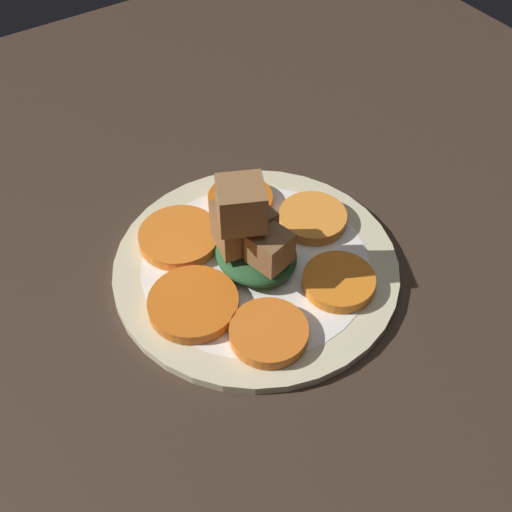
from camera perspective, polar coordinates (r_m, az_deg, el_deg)
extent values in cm
cube|color=#38281E|center=(66.51, 0.00, -1.79)|extent=(120.00, 120.00, 2.00)
cylinder|color=beige|center=(65.37, 0.00, -0.94)|extent=(28.98, 28.98, 1.00)
cylinder|color=white|center=(65.34, 0.00, -0.91)|extent=(23.19, 23.19, 1.00)
cylinder|color=orange|center=(68.78, 5.05, 3.39)|extent=(7.27, 7.27, 1.19)
cylinder|color=#D45E12|center=(70.54, -1.39, 4.99)|extent=(7.13, 7.13, 1.19)
cylinder|color=orange|center=(67.00, -6.82, 1.69)|extent=(8.49, 8.49, 1.19)
cylinder|color=orange|center=(61.12, -5.60, -4.23)|extent=(8.67, 8.67, 1.19)
cylinder|color=orange|center=(58.86, 1.14, -6.81)|extent=(7.29, 7.29, 1.19)
cylinder|color=orange|center=(63.05, 7.36, -2.26)|extent=(7.12, 7.12, 1.19)
ellipsoid|color=#235128|center=(63.97, 0.00, 0.17)|extent=(8.75, 7.88, 2.56)
cube|color=brown|center=(61.76, -1.57, 2.64)|extent=(5.19, 5.19, 4.40)
cube|color=brown|center=(61.99, -0.82, 2.54)|extent=(4.17, 4.17, 3.90)
cube|color=brown|center=(60.35, 1.12, 0.64)|extent=(4.24, 4.24, 3.49)
cube|color=olive|center=(57.71, -1.17, 4.46)|extent=(5.66, 5.66, 4.26)
cube|color=olive|center=(59.39, -1.49, 4.35)|extent=(3.89, 3.89, 3.43)
cube|color=silver|center=(61.50, -1.84, -4.08)|extent=(11.92, 3.98, 0.40)
cube|color=silver|center=(64.74, -6.16, -0.88)|extent=(1.97, 2.59, 0.40)
cube|color=silver|center=(66.01, -8.63, 0.01)|extent=(4.67, 1.45, 0.40)
cube|color=silver|center=(66.27, -8.20, 0.32)|extent=(4.67, 1.45, 0.40)
cube|color=silver|center=(66.53, -7.78, 0.64)|extent=(4.67, 1.45, 0.40)
cube|color=silver|center=(66.81, -7.36, 0.95)|extent=(4.67, 1.45, 0.40)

